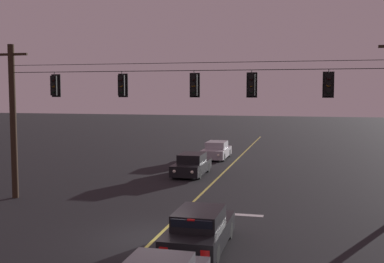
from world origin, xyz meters
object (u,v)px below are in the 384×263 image
(traffic_light_leftmost, at_px, (54,86))
(traffic_light_centre, at_px, (194,85))
(traffic_light_right_inner, at_px, (251,85))
(traffic_light_rightmost, at_px, (329,85))
(car_oncoming_lead, at_px, (192,165))
(traffic_light_left_inner, at_px, (122,85))
(car_waiting_near_lane, at_px, (200,230))
(car_oncoming_trailing, at_px, (217,151))

(traffic_light_leftmost, bearing_deg, traffic_light_centre, 0.00)
(traffic_light_right_inner, relative_size, traffic_light_rightmost, 1.00)
(traffic_light_centre, relative_size, traffic_light_right_inner, 1.00)
(traffic_light_right_inner, xyz_separation_m, car_oncoming_lead, (-4.83, 8.62, -5.06))
(traffic_light_leftmost, height_order, traffic_light_centre, same)
(traffic_light_centre, distance_m, traffic_light_right_inner, 2.61)
(traffic_light_rightmost, bearing_deg, traffic_light_right_inner, 180.00)
(traffic_light_left_inner, bearing_deg, car_waiting_near_lane, -47.12)
(traffic_light_right_inner, xyz_separation_m, traffic_light_rightmost, (3.27, 0.00, 0.00))
(traffic_light_leftmost, xyz_separation_m, traffic_light_centre, (7.03, 0.00, 0.00))
(traffic_light_right_inner, bearing_deg, traffic_light_rightmost, 0.00)
(traffic_light_left_inner, distance_m, traffic_light_right_inner, 6.11)
(traffic_light_rightmost, distance_m, car_oncoming_trailing, 18.89)
(car_waiting_near_lane, xyz_separation_m, car_oncoming_trailing, (-3.53, 21.77, -0.00))
(car_waiting_near_lane, relative_size, car_oncoming_trailing, 0.98)
(traffic_light_centre, xyz_separation_m, traffic_light_rightmost, (5.88, 0.00, 0.00))
(traffic_light_leftmost, xyz_separation_m, car_waiting_near_lane, (8.52, -5.38, -5.06))
(traffic_light_centre, xyz_separation_m, car_waiting_near_lane, (1.49, -5.38, -5.06))
(traffic_light_leftmost, distance_m, car_waiting_near_lane, 11.28)
(car_oncoming_lead, bearing_deg, car_oncoming_trailing, 88.64)
(traffic_light_leftmost, distance_m, traffic_light_rightmost, 12.91)
(traffic_light_centre, bearing_deg, car_oncoming_lead, 104.44)
(traffic_light_rightmost, bearing_deg, car_waiting_near_lane, -129.20)
(traffic_light_centre, height_order, traffic_light_rightmost, same)
(traffic_light_left_inner, distance_m, car_oncoming_trailing, 17.22)
(traffic_light_rightmost, bearing_deg, traffic_light_left_inner, 180.00)
(traffic_light_left_inner, xyz_separation_m, traffic_light_right_inner, (6.11, 0.00, 0.00))
(car_waiting_near_lane, height_order, car_oncoming_trailing, same)
(traffic_light_leftmost, relative_size, car_oncoming_trailing, 0.28)
(traffic_light_rightmost, bearing_deg, traffic_light_centre, 180.00)
(traffic_light_leftmost, relative_size, traffic_light_left_inner, 1.00)
(traffic_light_centre, bearing_deg, car_waiting_near_lane, -74.50)
(traffic_light_rightmost, relative_size, car_oncoming_lead, 0.28)
(traffic_light_right_inner, height_order, traffic_light_rightmost, same)
(traffic_light_right_inner, bearing_deg, car_oncoming_lead, 119.26)
(traffic_light_right_inner, relative_size, car_waiting_near_lane, 0.28)
(car_waiting_near_lane, height_order, car_oncoming_lead, same)
(traffic_light_left_inner, bearing_deg, car_oncoming_lead, 81.53)
(traffic_light_left_inner, bearing_deg, car_oncoming_trailing, 84.89)
(traffic_light_rightmost, bearing_deg, car_oncoming_trailing, 115.77)
(traffic_light_leftmost, xyz_separation_m, car_oncoming_lead, (4.81, 8.62, -5.06))
(traffic_light_leftmost, height_order, traffic_light_rightmost, same)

